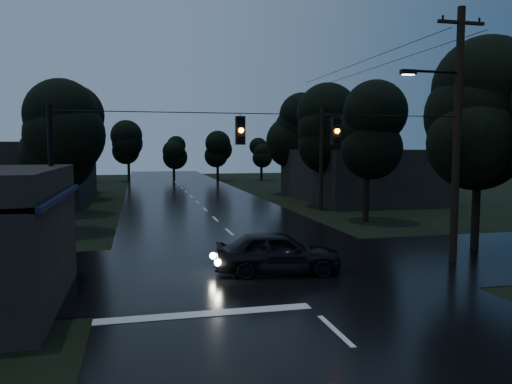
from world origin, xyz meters
name	(u,v)px	position (x,y,z in m)	size (l,w,h in m)	color
main_road	(205,210)	(0.00, 30.00, 0.00)	(12.00, 120.00, 0.02)	black
cross_street	(266,267)	(0.00, 12.00, 0.00)	(60.00, 9.00, 0.02)	black
building_far_right	(358,175)	(14.00, 34.00, 2.20)	(10.00, 14.00, 4.40)	black
building_far_left	(28,172)	(-14.00, 40.00, 2.50)	(10.00, 16.00, 5.00)	black
utility_pole_main	(455,131)	(7.41, 11.00, 5.26)	(3.50, 0.30, 10.00)	black
utility_pole_far	(321,157)	(8.30, 28.00, 3.88)	(2.00, 0.30, 7.50)	black
anchor_pole_left	(52,196)	(-7.50, 11.00, 3.00)	(0.18, 0.18, 6.00)	black
span_signals	(288,130)	(0.56, 10.99, 5.24)	(15.00, 0.37, 1.12)	black
tree_corner_near	(479,116)	(10.00, 13.00, 5.99)	(4.48, 4.48, 9.44)	black
tree_left_a	(55,135)	(-9.00, 22.00, 5.24)	(3.92, 3.92, 8.26)	black
tree_left_b	(64,132)	(-9.60, 30.00, 5.62)	(4.20, 4.20, 8.85)	black
tree_left_c	(73,131)	(-10.20, 40.00, 5.99)	(4.48, 4.48, 9.44)	black
tree_right_a	(368,131)	(9.00, 22.00, 5.62)	(4.20, 4.20, 8.85)	black
tree_right_b	(328,129)	(9.60, 30.00, 5.99)	(4.48, 4.48, 9.44)	black
tree_right_c	(296,129)	(10.20, 40.00, 6.37)	(4.76, 4.76, 10.03)	black
car	(278,252)	(0.17, 10.92, 0.79)	(1.85, 4.61, 1.57)	black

